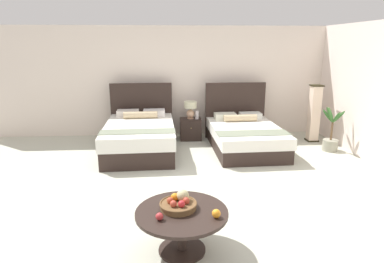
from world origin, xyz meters
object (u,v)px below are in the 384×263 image
Objects in this scene: bed_near_window at (140,136)px; vase at (197,115)px; potted_palm at (331,138)px; loose_orange at (216,214)px; table_lamp at (190,108)px; loose_apple at (159,217)px; coffee_table at (182,220)px; fruit_bowl at (179,203)px; bed_near_corner at (244,135)px; nightstand at (190,129)px; floor_lamp_corner at (314,113)px.

bed_near_window is 11.78× the size of vase.
bed_near_window is 2.30× the size of potted_palm.
potted_palm reaches higher than loose_orange.
bed_near_window is 1.49m from vase.
bed_near_window is 1.43m from table_lamp.
loose_apple is at bearing -82.21° from bed_near_window.
table_lamp is 4.37m from coffee_table.
potted_palm is (3.26, 3.20, -0.27)m from fruit_bowl.
bed_near_corner reaches higher than vase.
vase is 0.47× the size of fruit_bowl.
bed_near_corner reaches higher than loose_apple.
coffee_table is 12.68× the size of loose_apple.
loose_apple is 0.08× the size of potted_palm.
loose_orange is at bearing -90.32° from nightstand.
vase reaches higher than nightstand.
fruit_bowl is (-1.49, -3.46, 0.24)m from bed_near_corner.
floor_lamp_corner is (2.79, -0.33, 0.40)m from nightstand.
potted_palm is at bearing -20.53° from table_lamp.
coffee_table is 0.76× the size of floor_lamp_corner.
vase is 4.44m from loose_orange.
vase reaches higher than loose_apple.
nightstand is 6.33× the size of loose_apple.
fruit_bowl is at bearing -129.06° from floor_lamp_corner.
fruit_bowl is at bearing 49.66° from loose_apple.
bed_near_corner is 3.77m from fruit_bowl.
table_lamp is 0.41× the size of potted_palm.
floor_lamp_corner reaches higher than nightstand.
loose_apple is 4.88m from potted_palm.
table_lamp reaches higher than loose_apple.
bed_near_window is 1.37m from nightstand.
potted_palm is at bearing -3.53° from bed_near_window.
bed_near_corner reaches higher than loose_orange.
bed_near_window is at bearing 101.52° from fruit_bowl.
potted_palm is (3.96, -0.24, -0.07)m from bed_near_window.
potted_palm is (2.89, 3.43, -0.26)m from loose_orange.
nightstand is at bearing 159.83° from potted_palm.
table_lamp is 4.55m from loose_apple.
loose_apple is 0.57m from loose_orange.
potted_palm reaches higher than vase.
table_lamp is at bearing 36.97° from bed_near_window.
table_lamp is at bearing 84.69° from fruit_bowl.
vase is 2.66m from floor_lamp_corner.
vase is 2.45× the size of loose_apple.
loose_orange is at bearing -130.15° from potted_palm.
table_lamp reaches higher than coffee_table.
bed_near_window is 1.06× the size of bed_near_corner.
loose_orange is 4.49m from potted_palm.
loose_orange is 0.07× the size of floor_lamp_corner.
fruit_bowl is at bearing -95.31° from table_lamp.
table_lamp is at bearing 157.72° from vase.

